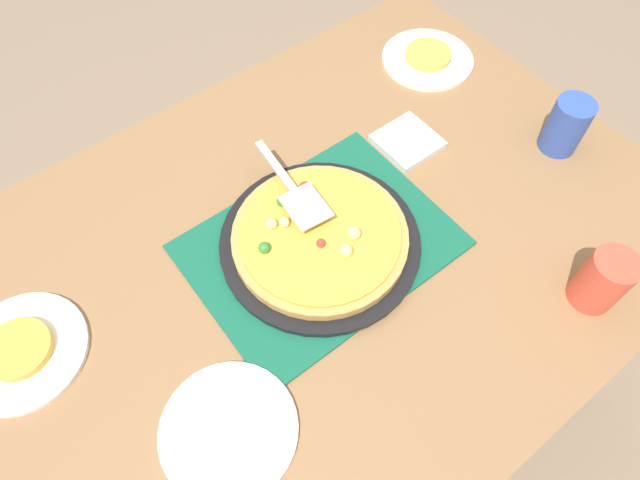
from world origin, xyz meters
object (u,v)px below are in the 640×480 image
(plate_side, at_px, (229,430))
(napkin_stack, at_px, (408,142))
(pizza_server, at_px, (293,189))
(pizza_pan, at_px, (320,242))
(plate_near_left, at_px, (427,59))
(served_slice_right, at_px, (19,349))
(pizza, at_px, (319,236))
(cup_far, at_px, (603,280))
(cup_near, at_px, (566,126))
(plate_far_right, at_px, (22,352))
(served_slice_left, at_px, (428,55))

(plate_side, height_order, napkin_stack, napkin_stack)
(pizza_server, bearing_deg, pizza_pan, 84.07)
(plate_near_left, xyz_separation_m, served_slice_right, (1.06, 0.12, 0.01))
(pizza, bearing_deg, plate_near_left, -154.04)
(pizza_pan, bearing_deg, pizza_server, -95.93)
(napkin_stack, bearing_deg, cup_far, 91.46)
(cup_far, bearing_deg, plate_side, -17.02)
(plate_near_left, distance_m, cup_near, 0.37)
(pizza, height_order, plate_far_right, pizza)
(pizza, height_order, napkin_stack, pizza)
(plate_far_right, height_order, served_slice_left, served_slice_left)
(pizza, relative_size, plate_near_left, 1.50)
(served_slice_left, bearing_deg, cup_near, 94.82)
(plate_near_left, distance_m, cup_far, 0.68)
(served_slice_right, height_order, pizza_server, pizza_server)
(plate_side, height_order, served_slice_left, served_slice_left)
(plate_near_left, relative_size, served_slice_right, 2.00)
(cup_near, bearing_deg, served_slice_right, -12.81)
(cup_near, bearing_deg, pizza_server, -20.62)
(pizza, bearing_deg, plate_side, 29.91)
(plate_near_left, height_order, served_slice_right, served_slice_right)
(pizza, distance_m, cup_far, 0.50)
(pizza_pan, bearing_deg, plate_side, 29.70)
(plate_far_right, relative_size, cup_near, 1.83)
(pizza, xyz_separation_m, served_slice_left, (-0.53, -0.26, -0.02))
(plate_near_left, bearing_deg, napkin_stack, 37.44)
(plate_near_left, relative_size, plate_far_right, 1.00)
(pizza_pan, relative_size, plate_far_right, 1.73)
(plate_side, bearing_deg, pizza_pan, -150.30)
(pizza_pan, relative_size, plate_side, 1.73)
(pizza_pan, distance_m, plate_far_right, 0.55)
(plate_far_right, height_order, plate_side, same)
(served_slice_right, distance_m, pizza_server, 0.54)
(plate_far_right, height_order, served_slice_right, served_slice_right)
(pizza_pan, relative_size, served_slice_left, 3.45)
(pizza_pan, bearing_deg, pizza, -80.64)
(cup_near, bearing_deg, cup_far, 48.41)
(plate_near_left, xyz_separation_m, plate_side, (0.85, 0.44, 0.00))
(served_slice_right, bearing_deg, plate_near_left, -173.51)
(served_slice_left, distance_m, cup_far, 0.67)
(cup_far, relative_size, pizza_server, 0.51)
(plate_far_right, distance_m, napkin_stack, 0.84)
(plate_near_left, relative_size, cup_far, 1.83)
(plate_far_right, relative_size, pizza_server, 0.94)
(served_slice_right, xyz_separation_m, pizza_server, (-0.54, 0.04, 0.05))
(pizza_pan, xyz_separation_m, plate_side, (0.32, 0.18, -0.01))
(plate_near_left, xyz_separation_m, plate_far_right, (1.06, 0.12, 0.00))
(cup_far, xyz_separation_m, napkin_stack, (0.01, -0.47, -0.05))
(plate_side, distance_m, served_slice_right, 0.38)
(pizza, bearing_deg, served_slice_left, -154.04)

